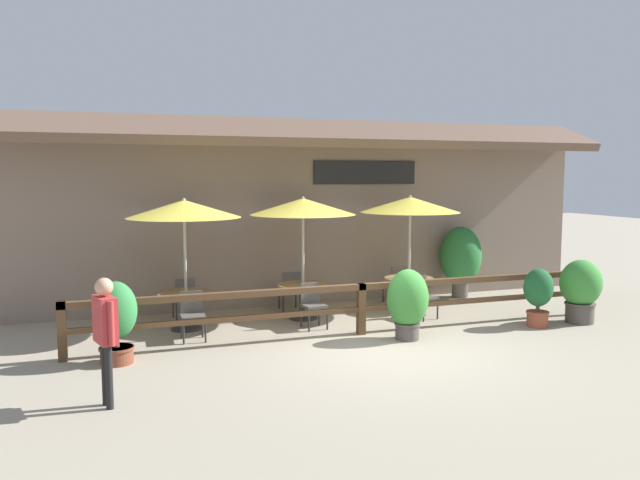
# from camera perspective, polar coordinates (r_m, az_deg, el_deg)

# --- Properties ---
(ground_plane) EXTENTS (60.00, 60.00, 0.00)m
(ground_plane) POSITION_cam_1_polar(r_m,az_deg,el_deg) (10.81, 5.96, -9.89)
(ground_plane) COLOR #9E937F
(building_facade) EXTENTS (14.28, 1.49, 4.23)m
(building_facade) POSITION_cam_1_polar(r_m,az_deg,el_deg) (14.24, -0.96, 2.82)
(building_facade) COLOR gray
(building_facade) RESTS_ON ground
(patio_railing) EXTENTS (10.40, 0.14, 0.95)m
(patio_railing) POSITION_cam_1_polar(r_m,az_deg,el_deg) (11.58, 3.79, -5.26)
(patio_railing) COLOR brown
(patio_railing) RESTS_ON ground
(patio_umbrella_near) EXTENTS (2.15, 2.15, 2.51)m
(patio_umbrella_near) POSITION_cam_1_polar(r_m,az_deg,el_deg) (12.00, -12.33, 2.78)
(patio_umbrella_near) COLOR #B7B2A8
(patio_umbrella_near) RESTS_ON ground
(dining_table_near) EXTENTS (1.07, 1.07, 0.72)m
(dining_table_near) POSITION_cam_1_polar(r_m,az_deg,el_deg) (12.22, -12.15, -5.35)
(dining_table_near) COLOR olive
(dining_table_near) RESTS_ON ground
(chair_near_streetside) EXTENTS (0.43, 0.43, 0.87)m
(chair_near_streetside) POSITION_cam_1_polar(r_m,az_deg,el_deg) (11.43, -11.58, -6.55)
(chair_near_streetside) COLOR #514C47
(chair_near_streetside) RESTS_ON ground
(chair_near_wallside) EXTENTS (0.45, 0.45, 0.87)m
(chair_near_wallside) POSITION_cam_1_polar(r_m,az_deg,el_deg) (13.04, -12.29, -5.02)
(chair_near_wallside) COLOR #514C47
(chair_near_wallside) RESTS_ON ground
(patio_umbrella_middle) EXTENTS (2.15, 2.15, 2.51)m
(patio_umbrella_middle) POSITION_cam_1_polar(r_m,az_deg,el_deg) (12.63, -1.57, 3.07)
(patio_umbrella_middle) COLOR #B7B2A8
(patio_umbrella_middle) RESTS_ON ground
(dining_table_middle) EXTENTS (1.07, 1.07, 0.72)m
(dining_table_middle) POSITION_cam_1_polar(r_m,az_deg,el_deg) (12.83, -1.55, -4.68)
(dining_table_middle) COLOR olive
(dining_table_middle) RESTS_ON ground
(chair_middle_streetside) EXTENTS (0.46, 0.46, 0.87)m
(chair_middle_streetside) POSITION_cam_1_polar(r_m,az_deg,el_deg) (12.08, -0.66, -5.76)
(chair_middle_streetside) COLOR #514C47
(chair_middle_streetside) RESTS_ON ground
(chair_middle_wallside) EXTENTS (0.43, 0.43, 0.87)m
(chair_middle_wallside) POSITION_cam_1_polar(r_m,az_deg,el_deg) (13.59, -2.73, -4.44)
(chair_middle_wallside) COLOR #514C47
(chair_middle_wallside) RESTS_ON ground
(patio_umbrella_far) EXTENTS (2.15, 2.15, 2.51)m
(patio_umbrella_far) POSITION_cam_1_polar(r_m,az_deg,el_deg) (13.56, 8.24, 3.21)
(patio_umbrella_far) COLOR #B7B2A8
(patio_umbrella_far) RESTS_ON ground
(dining_table_far) EXTENTS (1.07, 1.07, 0.72)m
(dining_table_far) POSITION_cam_1_polar(r_m,az_deg,el_deg) (13.75, 8.13, -4.01)
(dining_table_far) COLOR olive
(dining_table_far) RESTS_ON ground
(chair_far_streetside) EXTENTS (0.51, 0.51, 0.87)m
(chair_far_streetside) POSITION_cam_1_polar(r_m,az_deg,el_deg) (13.07, 9.34, -4.94)
(chair_far_streetside) COLOR #514C47
(chair_far_streetside) RESTS_ON ground
(chair_far_wallside) EXTENTS (0.46, 0.46, 0.87)m
(chair_far_wallside) POSITION_cam_1_polar(r_m,az_deg,el_deg) (14.47, 6.97, -3.84)
(chair_far_wallside) COLOR #514C47
(chair_far_wallside) RESTS_ON ground
(potted_plant_broad_leaf) EXTENTS (0.59, 0.53, 1.14)m
(potted_plant_broad_leaf) POSITION_cam_1_polar(r_m,az_deg,el_deg) (12.86, 19.33, -4.64)
(potted_plant_broad_leaf) COLOR #9E4C33
(potted_plant_broad_leaf) RESTS_ON ground
(potted_plant_tall_tropical) EXTENTS (0.76, 0.68, 1.27)m
(potted_plant_tall_tropical) POSITION_cam_1_polar(r_m,az_deg,el_deg) (11.32, 8.02, -5.60)
(potted_plant_tall_tropical) COLOR #564C47
(potted_plant_tall_tropical) RESTS_ON ground
(potted_plant_entrance_palm) EXTENTS (0.85, 0.77, 1.27)m
(potted_plant_entrance_palm) POSITION_cam_1_polar(r_m,az_deg,el_deg) (13.51, 22.74, -4.09)
(potted_plant_entrance_palm) COLOR #564C47
(potted_plant_entrance_palm) RESTS_ON ground
(potted_plant_small_flowering) EXTENTS (0.66, 0.60, 1.30)m
(potted_plant_small_flowering) POSITION_cam_1_polar(r_m,az_deg,el_deg) (10.30, -18.18, -6.83)
(potted_plant_small_flowering) COLOR brown
(potted_plant_small_flowering) RESTS_ON ground
(potted_plant_corner_fern) EXTENTS (1.02, 0.91, 1.71)m
(potted_plant_corner_fern) POSITION_cam_1_polar(r_m,az_deg,el_deg) (15.40, 12.74, -1.57)
(potted_plant_corner_fern) COLOR #564C47
(potted_plant_corner_fern) RESTS_ON ground
(pedestrian) EXTENTS (0.32, 0.57, 1.67)m
(pedestrian) POSITION_cam_1_polar(r_m,az_deg,el_deg) (8.36, -19.03, -7.32)
(pedestrian) COLOR black
(pedestrian) RESTS_ON ground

